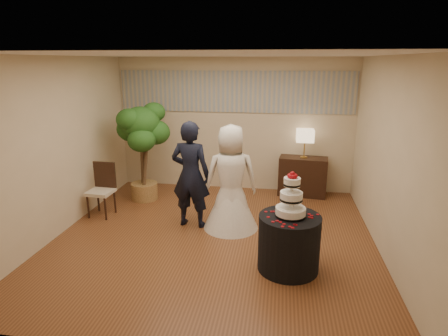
% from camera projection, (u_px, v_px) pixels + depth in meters
% --- Properties ---
extents(floor, '(5.00, 5.00, 0.00)m').
position_uv_depth(floor, '(214.00, 238.00, 5.97)').
color(floor, brown).
rests_on(floor, ground).
extents(ceiling, '(5.00, 5.00, 0.00)m').
position_uv_depth(ceiling, '(213.00, 55.00, 5.20)').
color(ceiling, white).
rests_on(ceiling, wall_back).
extents(wall_back, '(5.00, 0.06, 2.80)m').
position_uv_depth(wall_back, '(234.00, 125.00, 7.96)').
color(wall_back, beige).
rests_on(wall_back, ground).
extents(wall_front, '(5.00, 0.06, 2.80)m').
position_uv_depth(wall_front, '(161.00, 221.00, 3.21)').
color(wall_front, beige).
rests_on(wall_front, ground).
extents(wall_left, '(0.06, 5.00, 2.80)m').
position_uv_depth(wall_left, '(59.00, 147.00, 5.95)').
color(wall_left, beige).
rests_on(wall_left, ground).
extents(wall_right, '(0.06, 5.00, 2.80)m').
position_uv_depth(wall_right, '(389.00, 159.00, 5.22)').
color(wall_right, beige).
rests_on(wall_right, ground).
extents(mural_border, '(4.90, 0.02, 0.85)m').
position_uv_depth(mural_border, '(235.00, 92.00, 7.75)').
color(mural_border, '#9D9D96').
rests_on(mural_border, wall_back).
extents(groom, '(0.70, 0.50, 1.80)m').
position_uv_depth(groom, '(191.00, 175.00, 6.20)').
color(groom, black).
rests_on(groom, floor).
extents(bride, '(1.10, 1.10, 1.76)m').
position_uv_depth(bride, '(231.00, 178.00, 6.11)').
color(bride, white).
rests_on(bride, floor).
extents(cake_table, '(0.93, 0.93, 0.77)m').
position_uv_depth(cake_table, '(289.00, 243.00, 4.99)').
color(cake_table, black).
rests_on(cake_table, floor).
extents(wedding_cake, '(0.40, 0.40, 0.61)m').
position_uv_depth(wedding_cake, '(291.00, 194.00, 4.80)').
color(wedding_cake, white).
rests_on(wedding_cake, cake_table).
extents(console, '(1.01, 0.53, 0.81)m').
position_uv_depth(console, '(303.00, 176.00, 7.78)').
color(console, black).
rests_on(console, floor).
extents(table_lamp, '(0.35, 0.35, 0.58)m').
position_uv_depth(table_lamp, '(305.00, 144.00, 7.59)').
color(table_lamp, '#CCAF86').
rests_on(table_lamp, console).
extents(ficus_tree, '(1.19, 1.19, 1.98)m').
position_uv_depth(ficus_tree, '(142.00, 152.00, 7.38)').
color(ficus_tree, '#23541A').
rests_on(ficus_tree, floor).
extents(side_chair, '(0.47, 0.49, 0.96)m').
position_uv_depth(side_chair, '(100.00, 190.00, 6.71)').
color(side_chair, black).
rests_on(side_chair, floor).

